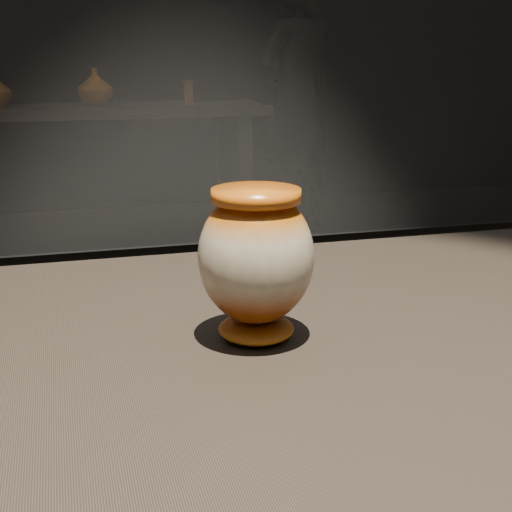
% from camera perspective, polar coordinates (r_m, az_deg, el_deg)
% --- Properties ---
extents(main_vase, '(0.14, 0.14, 0.16)m').
position_cam_1_polar(main_vase, '(0.75, -0.00, -0.22)').
color(main_vase, '#74300A').
rests_on(main_vase, display_plinth).
extents(back_shelf, '(2.00, 0.60, 0.90)m').
position_cam_1_polar(back_shelf, '(4.20, -13.14, 8.01)').
color(back_shelf, black).
rests_on(back_shelf, ground).
extents(back_vase_mid, '(0.25, 0.25, 0.20)m').
position_cam_1_polar(back_vase_mid, '(4.20, -12.73, 13.05)').
color(back_vase_mid, '#74300A').
rests_on(back_vase_mid, back_shelf).
extents(back_vase_right, '(0.06, 0.06, 0.13)m').
position_cam_1_polar(back_vase_right, '(4.20, -5.44, 12.87)').
color(back_vase_right, '#A15717').
rests_on(back_vase_right, back_shelf).
extents(visitor, '(0.75, 0.66, 1.74)m').
position_cam_1_polar(visitor, '(4.81, 3.19, 12.16)').
color(visitor, black).
rests_on(visitor, ground).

